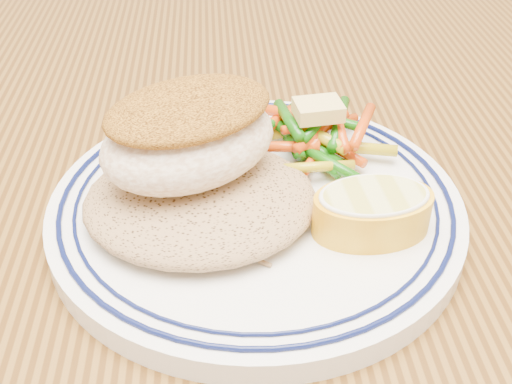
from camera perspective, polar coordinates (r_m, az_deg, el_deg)
The scene contains 7 objects.
dining_table at distance 0.44m, azimuth -1.63°, elevation -14.77°, with size 1.50×0.90×0.75m.
plate at distance 0.38m, azimuth 0.00°, elevation -1.27°, with size 0.24×0.24×0.02m.
rice_pilaf at distance 0.36m, azimuth -4.98°, elevation -0.29°, with size 0.13×0.12×0.03m, color #95724A.
fish_fillet at distance 0.36m, azimuth -5.99°, elevation 5.19°, with size 0.13×0.11×0.05m.
vegetable_pile at distance 0.41m, azimuth 5.05°, elevation 5.12°, with size 0.10×0.09×0.03m.
butter_pat at distance 0.40m, azimuth 5.56°, elevation 7.30°, with size 0.03×0.02×0.01m, color #E9CE72.
lemon_wedge at distance 0.35m, azimuth 10.30°, elevation -1.61°, with size 0.07×0.07×0.03m.
Camera 1 is at (-0.01, -0.27, 0.99)m, focal length 45.00 mm.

